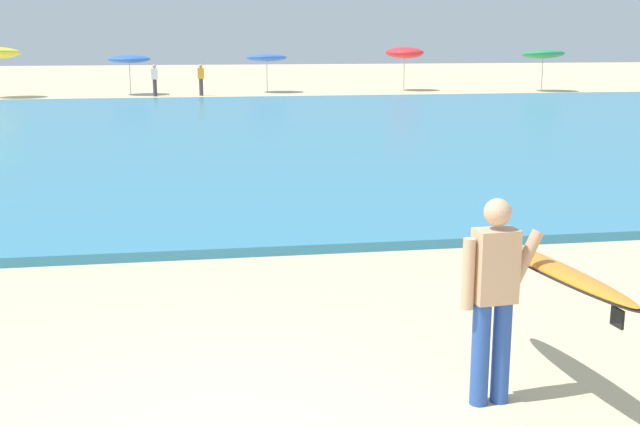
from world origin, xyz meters
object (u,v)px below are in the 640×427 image
object	(u,v)px
surfer_with_board	(520,282)
beach_umbrella_2	(267,58)
beach_umbrella_1	(129,59)
beachgoer_near_row_mid	(201,79)
beachgoer_near_row_left	(155,79)
beach_umbrella_4	(543,54)
beach_umbrella_3	(405,53)

from	to	relation	value
surfer_with_board	beach_umbrella_2	world-z (taller)	beach_umbrella_2
beach_umbrella_1	beachgoer_near_row_mid	bearing A→B (deg)	-17.18
beach_umbrella_2	beachgoer_near_row_left	size ratio (longest dim) A/B	1.37
surfer_with_board	beachgoer_near_row_left	world-z (taller)	surfer_with_board
beach_umbrella_1	beachgoer_near_row_left	distance (m)	2.02
beach_umbrella_1	beach_umbrella_4	world-z (taller)	beach_umbrella_4
beach_umbrella_1	beachgoer_near_row_left	xyz separation A→B (m)	(1.27, -1.24, -0.95)
beachgoer_near_row_mid	beach_umbrella_4	bearing A→B (deg)	0.38
surfer_with_board	beach_umbrella_4	world-z (taller)	beach_umbrella_4
beachgoer_near_row_left	beachgoer_near_row_mid	world-z (taller)	same
beach_umbrella_1	beach_umbrella_4	xyz separation A→B (m)	(21.89, -0.98, 0.19)
beach_umbrella_3	beach_umbrella_4	world-z (taller)	beach_umbrella_3
beach_umbrella_2	beachgoer_near_row_left	world-z (taller)	beach_umbrella_2
surfer_with_board	beachgoer_near_row_left	xyz separation A→B (m)	(-4.03, 35.52, -0.18)
beach_umbrella_1	beachgoer_near_row_mid	distance (m)	3.84
beach_umbrella_3	beachgoer_near_row_left	size ratio (longest dim) A/B	1.50
surfer_with_board	beach_umbrella_4	size ratio (longest dim) A/B	1.03
beach_umbrella_3	beach_umbrella_4	size ratio (longest dim) A/B	1.03
beach_umbrella_2	beach_umbrella_3	world-z (taller)	beach_umbrella_3
beach_umbrella_1	beach_umbrella_2	xyz separation A→B (m)	(7.08, 0.64, 0.02)
beach_umbrella_2	beachgoer_near_row_mid	world-z (taller)	beach_umbrella_2
beach_umbrella_3	beach_umbrella_4	xyz separation A→B (m)	(7.23, -1.82, -0.07)
beach_umbrella_3	beachgoer_near_row_left	distance (m)	13.60
beachgoer_near_row_left	beachgoer_near_row_mid	xyz separation A→B (m)	(2.29, 0.14, 0.00)
beach_umbrella_2	beach_umbrella_3	bearing A→B (deg)	1.47
beachgoer_near_row_left	beachgoer_near_row_mid	size ratio (longest dim) A/B	1.00
beach_umbrella_3	beach_umbrella_4	bearing A→B (deg)	-14.10
beach_umbrella_2	beachgoer_near_row_mid	distance (m)	4.05
beach_umbrella_1	beach_umbrella_3	world-z (taller)	beach_umbrella_3
beachgoer_near_row_left	beach_umbrella_1	bearing A→B (deg)	135.60
beach_umbrella_2	beach_umbrella_1	bearing A→B (deg)	-174.82
surfer_with_board	beach_umbrella_2	size ratio (longest dim) A/B	1.10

